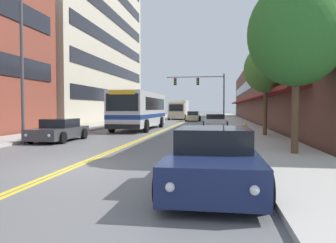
{
  "coord_description": "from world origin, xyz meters",
  "views": [
    {
      "loc": [
        4.46,
        -9.47,
        1.84
      ],
      "look_at": [
        0.22,
        18.3,
        0.67
      ],
      "focal_mm": 35.0,
      "sensor_mm": 36.0,
      "label": 1
    }
  ],
  "objects_px": {
    "car_white_parked_right_mid": "(216,121)",
    "box_truck": "(179,109)",
    "car_champagne_parked_left_mid": "(149,118)",
    "street_tree_right_mid": "(266,69)",
    "street_tree_right_near": "(296,33)",
    "car_beige_moving_lead": "(193,117)",
    "car_dark_grey_parked_left_far": "(59,131)",
    "street_lamp_left_near": "(27,47)",
    "car_navy_parked_right_foreground": "(214,160)",
    "traffic_signal_mast": "(203,87)",
    "fire_hydrant": "(245,131)",
    "city_bus": "(140,109)"
  },
  "relations": [
    {
      "from": "box_truck",
      "to": "car_dark_grey_parked_left_far",
      "type": "bearing_deg",
      "value": -93.95
    },
    {
      "from": "car_dark_grey_parked_left_far",
      "to": "street_tree_right_near",
      "type": "height_order",
      "value": "street_tree_right_near"
    },
    {
      "from": "car_white_parked_right_mid",
      "to": "traffic_signal_mast",
      "type": "height_order",
      "value": "traffic_signal_mast"
    },
    {
      "from": "car_beige_moving_lead",
      "to": "street_tree_right_mid",
      "type": "relative_size",
      "value": 0.76
    },
    {
      "from": "city_bus",
      "to": "box_truck",
      "type": "bearing_deg",
      "value": 89.23
    },
    {
      "from": "car_dark_grey_parked_left_far",
      "to": "street_tree_right_mid",
      "type": "xyz_separation_m",
      "value": [
        11.67,
        4.03,
        3.66
      ]
    },
    {
      "from": "street_lamp_left_near",
      "to": "car_beige_moving_lead",
      "type": "bearing_deg",
      "value": 78.66
    },
    {
      "from": "car_dark_grey_parked_left_far",
      "to": "street_lamp_left_near",
      "type": "height_order",
      "value": "street_lamp_left_near"
    },
    {
      "from": "car_white_parked_right_mid",
      "to": "fire_hydrant",
      "type": "xyz_separation_m",
      "value": [
        1.7,
        -11.7,
        -0.03
      ]
    },
    {
      "from": "street_tree_right_near",
      "to": "car_beige_moving_lead",
      "type": "bearing_deg",
      "value": 100.83
    },
    {
      "from": "traffic_signal_mast",
      "to": "street_tree_right_mid",
      "type": "bearing_deg",
      "value": -77.49
    },
    {
      "from": "traffic_signal_mast",
      "to": "street_tree_right_near",
      "type": "relative_size",
      "value": 1.17
    },
    {
      "from": "car_champagne_parked_left_mid",
      "to": "car_white_parked_right_mid",
      "type": "relative_size",
      "value": 0.91
    },
    {
      "from": "car_white_parked_right_mid",
      "to": "street_tree_right_mid",
      "type": "xyz_separation_m",
      "value": [
        3.12,
        -8.86,
        3.63
      ]
    },
    {
      "from": "car_white_parked_right_mid",
      "to": "street_lamp_left_near",
      "type": "relative_size",
      "value": 0.59
    },
    {
      "from": "street_tree_right_near",
      "to": "street_tree_right_mid",
      "type": "bearing_deg",
      "value": 89.51
    },
    {
      "from": "box_truck",
      "to": "car_navy_parked_right_foreground",
      "type": "bearing_deg",
      "value": -82.24
    },
    {
      "from": "car_champagne_parked_left_mid",
      "to": "fire_hydrant",
      "type": "bearing_deg",
      "value": -66.01
    },
    {
      "from": "city_bus",
      "to": "car_navy_parked_right_foreground",
      "type": "bearing_deg",
      "value": -71.93
    },
    {
      "from": "fire_hydrant",
      "to": "traffic_signal_mast",
      "type": "bearing_deg",
      "value": 97.86
    },
    {
      "from": "car_white_parked_right_mid",
      "to": "street_lamp_left_near",
      "type": "xyz_separation_m",
      "value": [
        -9.26,
        -14.72,
        4.3
      ]
    },
    {
      "from": "car_beige_moving_lead",
      "to": "traffic_signal_mast",
      "type": "bearing_deg",
      "value": -60.43
    },
    {
      "from": "car_white_parked_right_mid",
      "to": "traffic_signal_mast",
      "type": "distance_m",
      "value": 13.53
    },
    {
      "from": "car_champagne_parked_left_mid",
      "to": "street_lamp_left_near",
      "type": "relative_size",
      "value": 0.54
    },
    {
      "from": "box_truck",
      "to": "street_lamp_left_near",
      "type": "height_order",
      "value": "street_lamp_left_near"
    },
    {
      "from": "city_bus",
      "to": "traffic_signal_mast",
      "type": "distance_m",
      "value": 16.21
    },
    {
      "from": "car_champagne_parked_left_mid",
      "to": "car_navy_parked_right_foreground",
      "type": "distance_m",
      "value": 34.91
    },
    {
      "from": "car_white_parked_right_mid",
      "to": "traffic_signal_mast",
      "type": "relative_size",
      "value": 0.65
    },
    {
      "from": "box_truck",
      "to": "street_tree_right_near",
      "type": "height_order",
      "value": "street_tree_right_near"
    },
    {
      "from": "box_truck",
      "to": "street_lamp_left_near",
      "type": "xyz_separation_m",
      "value": [
        -3.19,
        -37.67,
        3.32
      ]
    },
    {
      "from": "car_dark_grey_parked_left_far",
      "to": "car_navy_parked_right_foreground",
      "type": "bearing_deg",
      "value": -47.74
    },
    {
      "from": "car_champagne_parked_left_mid",
      "to": "car_dark_grey_parked_left_far",
      "type": "distance_m",
      "value": 24.28
    },
    {
      "from": "car_beige_moving_lead",
      "to": "car_dark_grey_parked_left_far",
      "type": "bearing_deg",
      "value": -100.66
    },
    {
      "from": "car_beige_moving_lead",
      "to": "street_tree_right_mid",
      "type": "xyz_separation_m",
      "value": [
        6.32,
        -24.36,
        3.61
      ]
    },
    {
      "from": "box_truck",
      "to": "street_tree_right_mid",
      "type": "distance_m",
      "value": 33.22
    },
    {
      "from": "city_bus",
      "to": "street_lamp_left_near",
      "type": "relative_size",
      "value": 1.3
    },
    {
      "from": "box_truck",
      "to": "fire_hydrant",
      "type": "relative_size",
      "value": 8.3
    },
    {
      "from": "car_white_parked_right_mid",
      "to": "box_truck",
      "type": "relative_size",
      "value": 0.68
    },
    {
      "from": "city_bus",
      "to": "car_champagne_parked_left_mid",
      "type": "relative_size",
      "value": 2.41
    },
    {
      "from": "car_navy_parked_right_foreground",
      "to": "box_truck",
      "type": "bearing_deg",
      "value": 97.76
    },
    {
      "from": "car_champagne_parked_left_mid",
      "to": "street_tree_right_mid",
      "type": "bearing_deg",
      "value": -59.97
    },
    {
      "from": "car_navy_parked_right_foreground",
      "to": "traffic_signal_mast",
      "type": "bearing_deg",
      "value": 92.93
    },
    {
      "from": "street_tree_right_mid",
      "to": "street_tree_right_near",
      "type": "bearing_deg",
      "value": -90.49
    },
    {
      "from": "car_navy_parked_right_foreground",
      "to": "car_white_parked_right_mid",
      "type": "height_order",
      "value": "car_navy_parked_right_foreground"
    },
    {
      "from": "box_truck",
      "to": "street_tree_right_near",
      "type": "xyz_separation_m",
      "value": [
        9.12,
        -40.15,
        3.0
      ]
    },
    {
      "from": "car_beige_moving_lead",
      "to": "city_bus",
      "type": "bearing_deg",
      "value": -100.16
    },
    {
      "from": "street_lamp_left_near",
      "to": "street_tree_right_mid",
      "type": "bearing_deg",
      "value": 25.32
    },
    {
      "from": "street_tree_right_mid",
      "to": "street_lamp_left_near",
      "type": "bearing_deg",
      "value": -154.68
    },
    {
      "from": "car_champagne_parked_left_mid",
      "to": "city_bus",
      "type": "bearing_deg",
      "value": -81.09
    },
    {
      "from": "car_beige_moving_lead",
      "to": "car_champagne_parked_left_mid",
      "type": "bearing_deg",
      "value": -142.56
    }
  ]
}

